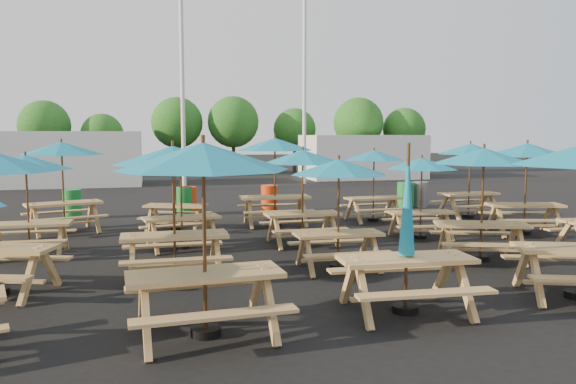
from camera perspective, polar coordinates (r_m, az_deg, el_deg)
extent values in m
plane|color=black|center=(13.81, 1.51, -5.17)|extent=(120.00, 120.00, 0.00)
cube|color=tan|center=(11.08, -25.66, -6.04)|extent=(1.87, 0.81, 0.04)
cube|color=tan|center=(13.37, -24.86, -2.97)|extent=(1.75, 0.71, 0.06)
cube|color=tan|center=(12.80, -25.39, -4.64)|extent=(1.74, 0.28, 0.04)
cube|color=tan|center=(14.03, -24.27, -3.71)|extent=(1.74, 0.28, 0.04)
cylinder|color=black|center=(13.48, -24.73, -5.77)|extent=(0.35, 0.35, 0.10)
cylinder|color=brown|center=(13.32, -24.93, -1.28)|extent=(0.04, 0.04, 2.22)
cone|color=#13789D|center=(13.24, -25.10, 2.74)|extent=(1.98, 1.98, 0.31)
cube|color=tan|center=(16.25, -21.82, -1.09)|extent=(2.07, 1.33, 0.06)
cube|color=tan|center=(15.60, -21.28, -2.49)|extent=(1.91, 0.87, 0.04)
cube|color=tan|center=(16.98, -22.23, -1.88)|extent=(1.91, 0.87, 0.04)
cylinder|color=black|center=(16.35, -21.72, -3.66)|extent=(0.39, 0.39, 0.11)
cylinder|color=brown|center=(16.20, -21.88, 0.46)|extent=(0.05, 0.05, 2.47)
cone|color=#13789D|center=(16.15, -22.02, 4.13)|extent=(2.74, 2.74, 0.34)
cube|color=tan|center=(7.47, -8.43, -8.27)|extent=(2.06, 0.91, 0.07)
cube|color=tan|center=(6.86, -7.37, -12.36)|extent=(2.02, 0.41, 0.04)
cube|color=tan|center=(8.26, -9.24, -9.23)|extent=(2.02, 0.41, 0.04)
cylinder|color=black|center=(7.70, -8.34, -13.84)|extent=(0.40, 0.40, 0.11)
cylinder|color=brown|center=(7.37, -8.49, -4.82)|extent=(0.05, 0.05, 2.57)
cone|color=#13789D|center=(7.25, -8.62, 3.61)|extent=(2.39, 2.39, 0.36)
cube|color=tan|center=(10.53, -11.46, -4.37)|extent=(1.93, 0.76, 0.06)
cube|color=tan|center=(9.90, -11.22, -6.85)|extent=(1.93, 0.28, 0.04)
cube|color=tan|center=(11.29, -11.60, -5.29)|extent=(1.93, 0.28, 0.04)
cylinder|color=black|center=(10.69, -11.38, -8.27)|extent=(0.39, 0.39, 0.11)
cylinder|color=brown|center=(10.47, -11.51, -2.00)|extent=(0.05, 0.05, 2.46)
cone|color=#13789D|center=(10.38, -11.62, 3.68)|extent=(2.17, 2.17, 0.34)
cube|color=tan|center=(13.26, -10.75, -2.58)|extent=(1.83, 0.96, 0.06)
cube|color=tan|center=(12.69, -10.08, -4.23)|extent=(1.76, 0.53, 0.04)
cube|color=tan|center=(13.92, -11.31, -3.36)|extent=(1.76, 0.53, 0.04)
cylinder|color=black|center=(13.37, -10.69, -5.42)|extent=(0.35, 0.35, 0.10)
cylinder|color=brown|center=(13.21, -10.78, -0.88)|extent=(0.04, 0.04, 2.23)
cone|color=#13789D|center=(13.13, -10.86, 3.20)|extent=(2.25, 2.25, 0.31)
cube|color=tan|center=(15.73, -11.33, -1.37)|extent=(1.80, 1.19, 0.06)
cube|color=tan|center=(15.18, -11.99, -2.68)|extent=(1.66, 0.79, 0.04)
cube|color=tan|center=(16.35, -10.67, -2.04)|extent=(1.66, 0.79, 0.04)
cylinder|color=black|center=(15.82, -11.28, -3.69)|extent=(0.34, 0.34, 0.09)
cylinder|color=brown|center=(15.69, -11.36, 0.02)|extent=(0.04, 0.04, 2.15)
cone|color=#13789D|center=(15.62, -11.42, 3.33)|extent=(2.41, 2.41, 0.30)
cube|color=tan|center=(8.52, 11.92, -6.68)|extent=(2.01, 0.88, 0.07)
cube|color=tan|center=(7.95, 13.91, -9.99)|extent=(1.99, 0.38, 0.04)
cube|color=tan|center=(9.24, 10.14, -7.67)|extent=(1.99, 0.38, 0.04)
cylinder|color=black|center=(8.71, 11.82, -11.54)|extent=(0.39, 0.39, 0.11)
cylinder|color=brown|center=(8.43, 11.99, -3.69)|extent=(0.05, 0.05, 2.52)
cone|color=#13789D|center=(8.37, 12.05, -0.73)|extent=(0.24, 0.24, 1.65)
cube|color=tan|center=(11.05, 5.13, -4.26)|extent=(1.73, 0.70, 0.06)
cube|color=tan|center=(10.52, 6.18, -6.32)|extent=(1.72, 0.27, 0.04)
cube|color=tan|center=(11.69, 4.16, -5.07)|extent=(1.72, 0.27, 0.04)
cylinder|color=black|center=(11.18, 5.10, -7.58)|extent=(0.34, 0.34, 0.10)
cylinder|color=brown|center=(10.99, 5.15, -2.25)|extent=(0.04, 0.04, 2.19)
cone|color=#13789D|center=(10.89, 5.19, 2.56)|extent=(1.95, 1.95, 0.30)
cube|color=tan|center=(13.50, 1.49, -2.24)|extent=(1.82, 0.75, 0.06)
cube|color=tan|center=(12.92, 2.35, -3.91)|extent=(1.81, 0.30, 0.04)
cube|color=tan|center=(14.17, 0.71, -3.04)|extent=(1.81, 0.30, 0.04)
cylinder|color=black|center=(13.61, 1.48, -5.11)|extent=(0.36, 0.36, 0.10)
cylinder|color=brown|center=(13.45, 1.50, -0.51)|extent=(0.04, 0.04, 2.30)
cone|color=#13789D|center=(13.37, 1.51, 3.62)|extent=(2.07, 2.07, 0.32)
cube|color=tan|center=(16.31, -1.33, -0.53)|extent=(2.04, 0.86, 0.07)
cube|color=tan|center=(15.63, -0.84, -2.00)|extent=(2.02, 0.36, 0.04)
cube|color=tan|center=(17.07, -1.77, -1.34)|extent=(2.02, 0.36, 0.04)
cylinder|color=black|center=(16.41, -1.32, -3.20)|extent=(0.40, 0.40, 0.11)
cylinder|color=brown|center=(16.26, -1.33, 1.07)|extent=(0.05, 0.05, 2.57)
cone|color=#13789D|center=(16.21, -1.34, 4.89)|extent=(2.33, 2.33, 0.36)
cube|color=tan|center=(10.94, 26.00, -6.06)|extent=(1.95, 0.91, 0.04)
cube|color=tan|center=(12.44, 19.06, -3.12)|extent=(2.00, 1.29, 0.06)
cube|color=tan|center=(11.83, 19.81, -5.08)|extent=(1.85, 0.85, 0.04)
cube|color=tan|center=(13.14, 18.29, -3.96)|extent=(1.85, 0.85, 0.04)
cylinder|color=black|center=(12.56, 18.95, -6.35)|extent=(0.37, 0.37, 0.10)
cylinder|color=brown|center=(12.38, 19.12, -1.18)|extent=(0.05, 0.05, 2.39)
cone|color=#13789D|center=(12.30, 19.28, 3.48)|extent=(2.66, 2.66, 0.33)
cube|color=tan|center=(14.66, 13.34, -2.03)|extent=(1.68, 0.79, 0.05)
cube|color=tan|center=(14.15, 14.19, -3.41)|extent=(1.64, 0.39, 0.04)
cube|color=tan|center=(15.24, 12.49, -2.71)|extent=(1.64, 0.39, 0.04)
cylinder|color=black|center=(14.75, 13.28, -4.43)|extent=(0.32, 0.32, 0.09)
cylinder|color=brown|center=(14.61, 13.37, -0.59)|extent=(0.04, 0.04, 2.08)
cone|color=#13789D|center=(14.54, 13.45, 2.83)|extent=(1.99, 1.99, 0.29)
cube|color=tan|center=(17.34, 8.67, -0.62)|extent=(1.75, 0.77, 0.06)
cube|color=tan|center=(16.81, 9.60, -1.78)|extent=(1.72, 0.34, 0.04)
cube|color=tan|center=(17.93, 7.78, -1.28)|extent=(1.72, 0.34, 0.04)
cylinder|color=black|center=(17.42, 8.64, -2.76)|extent=(0.34, 0.34, 0.10)
cylinder|color=brown|center=(17.30, 8.69, 0.67)|extent=(0.04, 0.04, 2.19)
cone|color=#13789D|center=(17.24, 8.74, 3.72)|extent=(2.03, 2.03, 0.30)
cube|color=tan|center=(16.11, 22.92, -1.22)|extent=(2.03, 1.20, 0.06)
cube|color=tan|center=(15.51, 23.85, -2.66)|extent=(1.91, 0.74, 0.04)
cube|color=tan|center=(16.79, 21.98, -1.97)|extent=(1.91, 0.74, 0.04)
cylinder|color=black|center=(16.21, 22.82, -3.79)|extent=(0.38, 0.38, 0.11)
cylinder|color=brown|center=(16.06, 22.98, 0.32)|extent=(0.05, 0.05, 2.44)
cone|color=#13789D|center=(16.00, 23.13, 3.98)|extent=(2.61, 2.61, 0.34)
cube|color=tan|center=(18.71, 17.90, -0.18)|extent=(1.89, 0.82, 0.06)
cube|color=tan|center=(18.19, 19.09, -1.33)|extent=(1.87, 0.35, 0.04)
cube|color=tan|center=(19.30, 16.73, -0.86)|extent=(1.87, 0.35, 0.04)
cylinder|color=black|center=(18.79, 17.83, -2.34)|extent=(0.37, 0.37, 0.10)
cylinder|color=brown|center=(18.67, 17.94, 1.12)|extent=(0.05, 0.05, 2.38)
cone|color=#13789D|center=(18.62, 18.04, 4.19)|extent=(2.18, 2.18, 0.33)
cylinder|color=#177E30|center=(18.94, -21.07, -1.14)|extent=(0.57, 0.57, 0.92)
cylinder|color=#177E30|center=(18.73, -10.53, -0.92)|extent=(0.57, 0.57, 0.92)
cylinder|color=red|center=(18.89, -10.14, -0.86)|extent=(0.57, 0.57, 0.92)
cylinder|color=red|center=(19.15, -1.90, -0.68)|extent=(0.57, 0.57, 0.92)
cylinder|color=#177E30|center=(20.69, 11.80, -0.31)|extent=(0.57, 0.57, 0.92)
cylinder|color=gray|center=(21.07, 13.29, -0.23)|extent=(0.57, 0.57, 0.92)
cylinder|color=silver|center=(27.32, -10.72, 12.83)|extent=(0.20, 0.20, 12.00)
cylinder|color=silver|center=(30.36, 1.69, 12.22)|extent=(0.20, 0.20, 12.00)
cube|color=silver|center=(31.39, -22.00, 3.18)|extent=(8.00, 4.00, 2.80)
cube|color=silver|center=(34.48, 7.54, 3.59)|extent=(7.00, 4.00, 2.60)
cylinder|color=#382314|center=(37.50, -23.37, 2.99)|extent=(0.24, 0.24, 2.14)
sphere|color=#1E5919|center=(37.47, -23.50, 6.18)|extent=(3.11, 3.11, 3.11)
cylinder|color=#382314|center=(36.86, -18.27, 2.86)|extent=(0.24, 0.24, 1.78)
sphere|color=#1E5919|center=(36.82, -18.36, 5.56)|extent=(2.59, 2.59, 2.59)
cylinder|color=#382314|center=(37.85, -11.13, 3.51)|extent=(0.24, 0.24, 2.31)
sphere|color=#1E5919|center=(37.83, -11.20, 6.93)|extent=(3.36, 3.36, 3.36)
cylinder|color=#382314|center=(37.75, -5.55, 3.62)|extent=(0.24, 0.24, 2.35)
sphere|color=#1E5919|center=(37.73, -5.58, 7.10)|extent=(3.41, 3.41, 3.41)
cylinder|color=#382314|center=(39.03, 0.67, 3.47)|extent=(0.24, 0.24, 2.02)
sphere|color=#1E5919|center=(39.00, 0.67, 6.37)|extent=(2.94, 2.94, 2.94)
cylinder|color=#382314|center=(38.56, 7.13, 3.63)|extent=(0.24, 0.24, 2.32)
sphere|color=#1E5919|center=(38.54, 7.17, 7.01)|extent=(3.38, 3.38, 3.38)
cylinder|color=#382314|center=(39.93, 11.67, 3.42)|extent=(0.24, 0.24, 2.03)
sphere|color=#1E5919|center=(39.90, 11.73, 6.27)|extent=(2.95, 2.95, 2.95)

